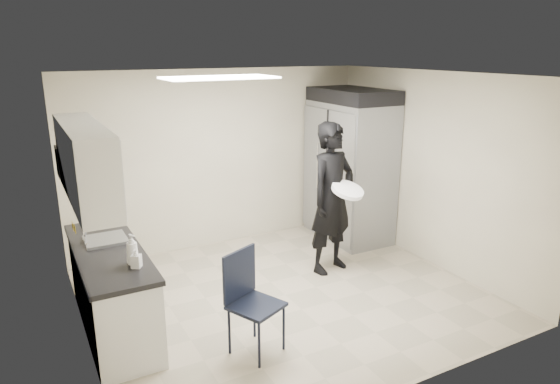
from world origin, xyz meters
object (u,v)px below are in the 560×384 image
man_tuxedo (332,198)px  commercial_fridge (350,171)px  lower_counter (112,292)px  folding_chair (256,306)px

man_tuxedo → commercial_fridge: bearing=29.4°
lower_counter → man_tuxedo: (2.85, 0.17, 0.57)m
lower_counter → man_tuxedo: man_tuxedo is taller
man_tuxedo → folding_chair: bearing=-158.4°
commercial_fridge → man_tuxedo: bearing=-135.8°
lower_counter → folding_chair: size_ratio=1.91×
commercial_fridge → folding_chair: commercial_fridge is taller
folding_chair → man_tuxedo: 2.17m
lower_counter → commercial_fridge: (3.78, 1.07, 0.62)m
lower_counter → man_tuxedo: size_ratio=0.95×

